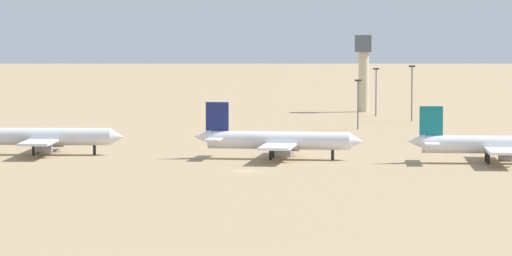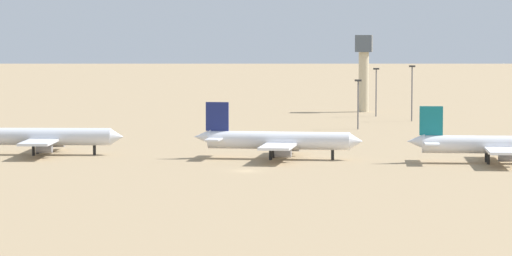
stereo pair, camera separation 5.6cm
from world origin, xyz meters
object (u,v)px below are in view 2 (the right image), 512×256
Objects in this scene: parked_jet_navy_2 at (277,141)px; parked_jet_teal_3 at (492,145)px; parked_jet_orange_1 at (40,137)px; light_pole_mid at (358,100)px; light_pole_east at (376,88)px; control_tower at (364,66)px; light_pole_west at (412,89)px.

parked_jet_navy_2 is 42.56m from parked_jet_teal_3.
parked_jet_orange_1 reaches higher than parked_jet_navy_2.
light_pole_mid is 51.50m from light_pole_east.
light_pole_mid is (59.27, 80.72, 3.89)m from parked_jet_orange_1.
light_pole_mid reaches higher than parked_jet_orange_1.
control_tower reaches higher than light_pole_east.
control_tower reaches higher than parked_jet_teal_3.
light_pole_east is (60.39, 132.20, 4.67)m from parked_jet_orange_1.
parked_jet_orange_1 is 1.44× the size of control_tower.
control_tower is at bearing 98.72° from parked_jet_teal_3.
parked_jet_navy_2 is at bearing -8.60° from parked_jet_orange_1.
parked_jet_orange_1 is 2.19× the size of light_pole_west.
light_pole_east reaches higher than light_pole_mid.
light_pole_west is (71.77, 113.42, 5.35)m from parked_jet_orange_1.
control_tower is at bearing 63.41° from parked_jet_orange_1.
light_pole_mid is at bearing -91.25° from light_pole_east.
control_tower reaches higher than light_pole_west.
light_pole_east reaches higher than parked_jet_navy_2.
parked_jet_teal_3 is 118.70m from light_pole_west.
control_tower is at bearing 93.35° from light_pole_mid.
light_pole_east is (-31.91, 135.56, 4.79)m from parked_jet_teal_3.
light_pole_east is (-11.38, 18.78, -0.68)m from light_pole_west.
parked_jet_teal_3 is 1.39× the size of control_tower.
light_pole_west is 1.09× the size of light_pole_east.
control_tower is (5.18, 155.67, 10.83)m from parked_jet_navy_2.
light_pole_mid reaches higher than parked_jet_teal_3.
light_pole_mid is at bearing 46.74° from parked_jet_orange_1.
parked_jet_orange_1 is 145.42m from light_pole_east.
parked_jet_navy_2 is at bearing -100.84° from light_pole_west.
parked_jet_orange_1 is at bearing -122.33° from light_pole_west.
parked_jet_orange_1 is 100.21m from light_pole_mid.
light_pole_west is at bearing 50.70° from parked_jet_orange_1.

